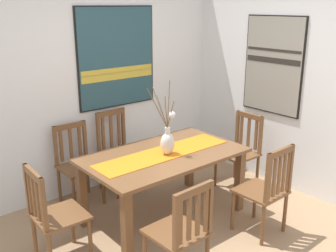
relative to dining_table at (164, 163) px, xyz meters
The scene contains 13 objects.
wall_back 1.40m from the dining_table, 98.17° to the left, with size 6.40×0.12×2.70m, color white.
wall_side 1.96m from the dining_table, 21.75° to the right, with size 0.12×6.40×2.70m, color white.
dining_table is the anchor object (origin of this frame).
table_runner 0.11m from the dining_table, 90.00° to the left, with size 1.49×0.36×0.01m, color orange.
centerpiece_vase 0.26m from the dining_table, 76.58° to the right, with size 0.22×0.23×0.74m.
chair_0 1.05m from the dining_table, 119.91° to the left, with size 0.42×0.42×0.90m.
chair_1 0.91m from the dining_table, 88.47° to the left, with size 0.43×0.43×0.96m.
chair_2 1.04m from the dining_table, 57.15° to the right, with size 0.43×0.43×0.92m.
chair_3 1.04m from the dining_table, 121.57° to the right, with size 0.43×0.43×0.89m.
chair_4 1.21m from the dining_table, behind, with size 0.43×0.43×0.90m.
chair_5 1.21m from the dining_table, ahead, with size 0.42×0.42×0.91m.
painting_on_back_wall 1.48m from the dining_table, 80.07° to the left, with size 1.05×0.05×1.18m.
painting_on_side_wall 1.84m from the dining_table, ahead, with size 0.05×0.81×1.16m.
Camera 1 is at (-2.17, -2.21, 2.17)m, focal length 41.99 mm.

